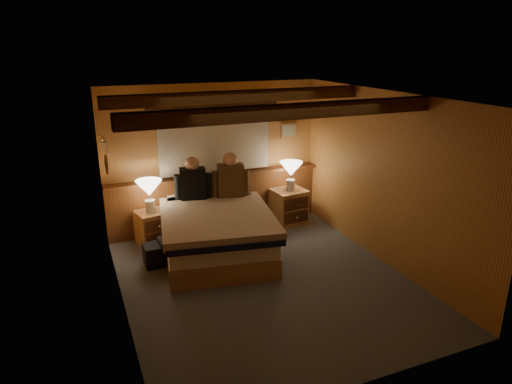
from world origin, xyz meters
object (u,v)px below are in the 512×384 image
nightstand_right (289,206)px  duffel_bag (163,253)px  bed (217,233)px  lamp_left (149,190)px  person_right (231,178)px  nightstand_left (154,227)px  lamp_right (291,171)px  person_left (193,181)px

nightstand_right → duffel_bag: bearing=-169.3°
bed → lamp_left: lamp_left is taller
nightstand_right → person_right: (-1.11, -0.13, 0.67)m
duffel_bag → nightstand_left: bearing=86.5°
bed → nightstand_right: bed is taller
bed → lamp_right: (1.55, 0.69, 0.59)m
lamp_right → nightstand_left: bearing=178.1°
bed → lamp_left: 1.22m
lamp_right → duffel_bag: bearing=-164.1°
lamp_right → lamp_left: bearing=178.8°
nightstand_right → person_left: bearing=175.1°
person_left → nightstand_left: bearing=-175.5°
nightstand_right → person_left: (-1.69, -0.03, 0.66)m
bed → person_right: (0.44, 0.60, 0.61)m
bed → lamp_right: 1.80m
lamp_left → person_right: bearing=-6.5°
nightstand_left → lamp_right: bearing=-13.9°
nightstand_left → person_left: person_left is taller
lamp_left → duffel_bag: lamp_left is taller
nightstand_left → duffel_bag: bearing=-103.8°
nightstand_left → person_left: (0.63, -0.08, 0.69)m
lamp_left → duffel_bag: size_ratio=0.98×
person_right → person_left: bearing=-176.3°
bed → duffel_bag: bed is taller
person_right → duffel_bag: (-1.24, -0.58, -0.81)m
lamp_left → duffel_bag: bearing=-89.5°
duffel_bag → lamp_right: bearing=14.2°
person_left → nightstand_right: bearing=12.4°
nightstand_left → lamp_left: lamp_left is taller
lamp_right → person_left: person_left is taller
lamp_right → person_left: 1.69m
bed → person_left: (-0.14, 0.70, 0.60)m
bed → lamp_left: (-0.81, 0.74, 0.53)m
nightstand_left → person_right: person_right is taller
bed → nightstand_left: 1.10m
nightstand_left → lamp_left: (-0.03, -0.03, 0.62)m
bed → person_right: size_ratio=3.07×
nightstand_left → lamp_left: size_ratio=1.09×
nightstand_left → person_right: 1.42m
lamp_left → person_left: bearing=-4.1°
lamp_left → nightstand_left: bearing=42.8°
nightstand_left → duffel_bag: size_ratio=1.07×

